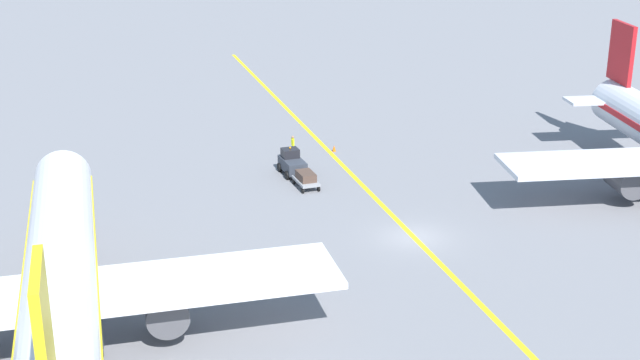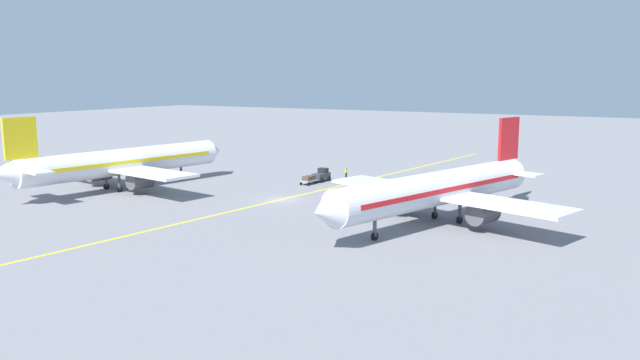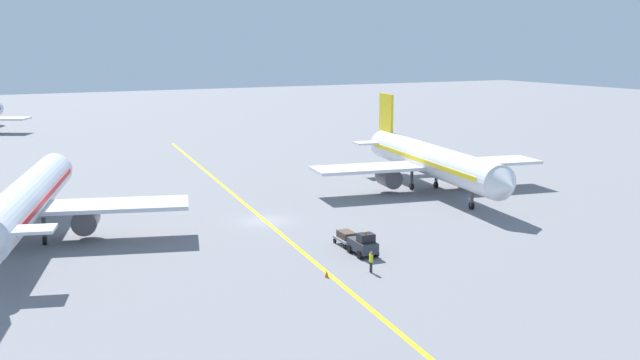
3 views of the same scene
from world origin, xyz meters
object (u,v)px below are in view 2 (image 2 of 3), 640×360
(baggage_cart_trailing, at_px, (309,179))
(ground_crew_worker, at_px, (346,172))
(baggage_tug_dark, at_px, (321,175))
(airplane_adjacent_stand, at_px, (122,163))
(traffic_cone_mid_apron, at_px, (138,177))
(traffic_cone_near_nose, at_px, (366,179))
(airplane_at_gate, at_px, (439,189))

(baggage_cart_trailing, height_order, ground_crew_worker, ground_crew_worker)
(baggage_tug_dark, bearing_deg, airplane_adjacent_stand, 43.80)
(airplane_adjacent_stand, bearing_deg, traffic_cone_mid_apron, -56.34)
(baggage_tug_dark, distance_m, ground_crew_worker, 4.75)
(airplane_adjacent_stand, xyz_separation_m, traffic_cone_near_nose, (-25.78, -23.39, -3.43))
(airplane_adjacent_stand, distance_m, ground_crew_worker, 32.75)
(baggage_cart_trailing, xyz_separation_m, traffic_cone_mid_apron, (25.11, 8.80, -0.49))
(airplane_at_gate, distance_m, traffic_cone_near_nose, 28.50)
(traffic_cone_near_nose, distance_m, traffic_cone_mid_apron, 34.62)
(baggage_tug_dark, bearing_deg, baggage_cart_trailing, 86.28)
(baggage_cart_trailing, bearing_deg, traffic_cone_mid_apron, 19.30)
(airplane_at_gate, bearing_deg, traffic_cone_near_nose, -48.33)
(traffic_cone_near_nose, bearing_deg, traffic_cone_mid_apron, 27.43)
(ground_crew_worker, bearing_deg, baggage_tug_dark, 67.09)
(airplane_at_gate, height_order, traffic_cone_mid_apron, airplane_at_gate)
(ground_crew_worker, relative_size, traffic_cone_near_nose, 3.05)
(airplane_adjacent_stand, relative_size, ground_crew_worker, 21.11)
(airplane_adjacent_stand, height_order, baggage_cart_trailing, airplane_adjacent_stand)
(airplane_at_gate, height_order, airplane_adjacent_stand, same)
(airplane_at_gate, relative_size, ground_crew_worker, 20.75)
(baggage_tug_dark, bearing_deg, airplane_at_gate, 144.51)
(airplane_adjacent_stand, bearing_deg, baggage_tug_dark, -136.20)
(baggage_cart_trailing, height_order, traffic_cone_mid_apron, baggage_cart_trailing)
(airplane_at_gate, relative_size, baggage_tug_dark, 11.28)
(baggage_tug_dark, bearing_deg, traffic_cone_near_nose, -144.48)
(baggage_cart_trailing, bearing_deg, baggage_tug_dark, -93.72)
(traffic_cone_near_nose, xyz_separation_m, traffic_cone_mid_apron, (30.73, 15.95, 0.00))
(traffic_cone_near_nose, bearing_deg, baggage_tug_dark, 35.52)
(traffic_cone_mid_apron, bearing_deg, traffic_cone_near_nose, -152.57)
(ground_crew_worker, bearing_deg, traffic_cone_mid_apron, 31.21)
(ground_crew_worker, height_order, traffic_cone_mid_apron, ground_crew_worker)
(baggage_tug_dark, relative_size, traffic_cone_near_nose, 5.62)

